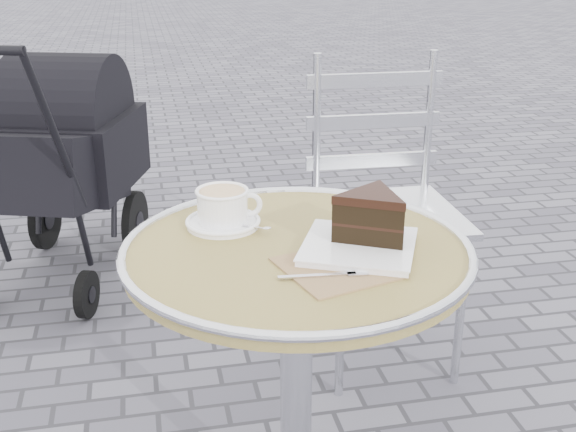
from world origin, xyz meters
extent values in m
cylinder|color=silver|center=(0.00, 0.00, 0.36)|extent=(0.07, 0.07, 0.67)
cylinder|color=tan|center=(0.00, 0.00, 0.71)|extent=(0.70, 0.70, 0.03)
torus|color=silver|center=(0.00, 0.00, 0.73)|extent=(0.72, 0.72, 0.02)
cylinder|color=white|center=(-0.13, 0.15, 0.74)|extent=(0.16, 0.16, 0.01)
cylinder|color=white|center=(-0.13, 0.15, 0.78)|extent=(0.12, 0.12, 0.07)
torus|color=white|center=(-0.07, 0.14, 0.78)|extent=(0.06, 0.02, 0.06)
cylinder|color=beige|center=(-0.13, 0.15, 0.81)|extent=(0.10, 0.10, 0.01)
cube|color=#8F6C4E|center=(0.05, -0.11, 0.73)|extent=(0.24, 0.24, 0.00)
cube|color=white|center=(0.12, -0.04, 0.74)|extent=(0.28, 0.28, 0.01)
cylinder|color=silver|center=(0.24, 0.49, 0.25)|extent=(0.03, 0.03, 0.50)
cylinder|color=silver|center=(0.62, 0.48, 0.25)|extent=(0.03, 0.03, 0.50)
cylinder|color=silver|center=(0.26, 0.87, 0.25)|extent=(0.03, 0.03, 0.50)
cylinder|color=silver|center=(0.63, 0.85, 0.25)|extent=(0.03, 0.03, 0.50)
cube|color=silver|center=(0.44, 0.67, 0.51)|extent=(0.46, 0.46, 0.02)
cube|color=black|center=(-0.64, 1.50, 0.47)|extent=(0.60, 0.75, 0.40)
cylinder|color=black|center=(-0.53, 1.15, 0.09)|extent=(0.09, 0.18, 0.18)
cylinder|color=black|center=(-0.74, 1.85, 0.14)|extent=(0.12, 0.27, 0.28)
cylinder|color=black|center=(-0.35, 1.72, 0.14)|extent=(0.12, 0.27, 0.28)
camera|label=1|loc=(-0.29, -1.31, 1.32)|focal=45.00mm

